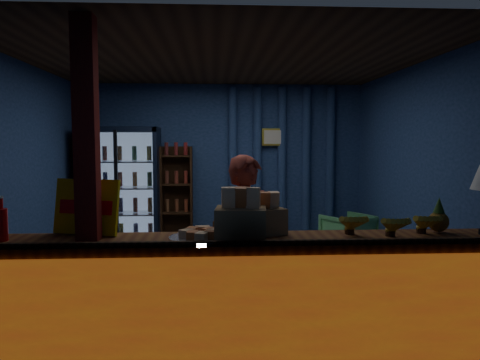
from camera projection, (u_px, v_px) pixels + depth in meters
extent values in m
plane|color=#515154|center=(224.00, 284.00, 5.54)|extent=(4.60, 4.60, 0.00)
plane|color=navy|center=(220.00, 165.00, 7.61)|extent=(4.60, 0.00, 4.60)
plane|color=navy|center=(230.00, 197.00, 3.24)|extent=(4.60, 0.00, 4.60)
plane|color=navy|center=(21.00, 175.00, 5.29)|extent=(0.00, 4.40, 4.40)
plane|color=navy|center=(417.00, 174.00, 5.56)|extent=(0.00, 4.40, 4.40)
plane|color=#472D19|center=(223.00, 61.00, 5.32)|extent=(4.60, 4.60, 0.00)
cube|color=brown|center=(229.00, 299.00, 3.60)|extent=(4.40, 0.55, 0.95)
cube|color=red|center=(231.00, 313.00, 3.32)|extent=(4.35, 0.02, 0.81)
cube|color=#3A2012|center=(230.00, 243.00, 3.29)|extent=(4.40, 0.04, 0.04)
cube|color=maroon|center=(88.00, 194.00, 3.48)|extent=(0.16, 0.16, 2.60)
cube|color=black|center=(124.00, 187.00, 7.48)|extent=(1.20, 0.06, 1.90)
cube|color=black|center=(83.00, 189.00, 7.17)|extent=(0.06, 0.60, 1.90)
cube|color=black|center=(158.00, 189.00, 7.24)|extent=(0.06, 0.60, 1.90)
cube|color=black|center=(119.00, 130.00, 7.13)|extent=(1.20, 0.60, 0.08)
cube|color=black|center=(122.00, 247.00, 7.28)|extent=(1.20, 0.60, 0.08)
cube|color=#99B2D8|center=(123.00, 187.00, 7.43)|extent=(1.08, 0.02, 1.74)
cube|color=white|center=(117.00, 191.00, 6.93)|extent=(1.12, 0.02, 1.78)
cube|color=black|center=(116.00, 191.00, 6.91)|extent=(0.05, 0.05, 1.80)
cube|color=silver|center=(121.00, 239.00, 7.27)|extent=(1.08, 0.48, 0.02)
cylinder|color=#BE601B|center=(92.00, 231.00, 7.24)|extent=(0.07, 0.07, 0.22)
cylinder|color=#1A6829|center=(107.00, 231.00, 7.25)|extent=(0.07, 0.07, 0.22)
cylinder|color=#AB961A|center=(121.00, 230.00, 7.26)|extent=(0.07, 0.07, 0.22)
cylinder|color=navy|center=(136.00, 230.00, 7.27)|extent=(0.07, 0.07, 0.22)
cylinder|color=maroon|center=(150.00, 230.00, 7.29)|extent=(0.07, 0.07, 0.22)
cube|color=silver|center=(121.00, 213.00, 7.24)|extent=(1.08, 0.48, 0.02)
cylinder|color=#1A6829|center=(91.00, 205.00, 7.20)|extent=(0.07, 0.07, 0.22)
cylinder|color=#AB961A|center=(106.00, 205.00, 7.21)|extent=(0.07, 0.07, 0.22)
cylinder|color=navy|center=(121.00, 205.00, 7.23)|extent=(0.07, 0.07, 0.22)
cylinder|color=maroon|center=(135.00, 205.00, 7.24)|extent=(0.07, 0.07, 0.22)
cylinder|color=#BE601B|center=(150.00, 205.00, 7.25)|extent=(0.07, 0.07, 0.22)
cube|color=silver|center=(120.00, 188.00, 7.20)|extent=(1.08, 0.48, 0.02)
cylinder|color=#AB961A|center=(90.00, 179.00, 7.17)|extent=(0.07, 0.07, 0.22)
cylinder|color=navy|center=(105.00, 179.00, 7.18)|extent=(0.07, 0.07, 0.22)
cylinder|color=maroon|center=(120.00, 179.00, 7.19)|extent=(0.07, 0.07, 0.22)
cylinder|color=#BE601B|center=(135.00, 179.00, 7.21)|extent=(0.07, 0.07, 0.22)
cylinder|color=#1A6829|center=(150.00, 179.00, 7.22)|extent=(0.07, 0.07, 0.22)
cube|color=silver|center=(120.00, 162.00, 7.17)|extent=(1.08, 0.48, 0.02)
cylinder|color=navy|center=(90.00, 153.00, 7.13)|extent=(0.07, 0.07, 0.22)
cylinder|color=maroon|center=(105.00, 153.00, 7.15)|extent=(0.07, 0.07, 0.22)
cylinder|color=#BE601B|center=(120.00, 153.00, 7.16)|extent=(0.07, 0.07, 0.22)
cylinder|color=#1A6829|center=(134.00, 153.00, 7.17)|extent=(0.07, 0.07, 0.22)
cylinder|color=#AB961A|center=(149.00, 153.00, 7.19)|extent=(0.07, 0.07, 0.22)
cube|color=#3A2012|center=(177.00, 196.00, 7.57)|extent=(0.50, 0.02, 1.60)
cube|color=#3A2012|center=(162.00, 197.00, 7.42)|extent=(0.03, 0.28, 1.60)
cube|color=#3A2012|center=(192.00, 197.00, 7.45)|extent=(0.03, 0.28, 1.60)
cube|color=#3A2012|center=(177.00, 240.00, 7.50)|extent=(0.46, 0.26, 0.02)
cube|color=#3A2012|center=(177.00, 212.00, 7.46)|extent=(0.46, 0.26, 0.02)
cube|color=#3A2012|center=(177.00, 184.00, 7.42)|extent=(0.46, 0.26, 0.02)
cube|color=#3A2012|center=(176.00, 156.00, 7.38)|extent=(0.46, 0.26, 0.02)
cylinder|color=navy|center=(233.00, 165.00, 7.57)|extent=(0.14, 0.14, 2.50)
cylinder|color=navy|center=(257.00, 165.00, 7.59)|extent=(0.14, 0.14, 2.50)
cylinder|color=navy|center=(282.00, 165.00, 7.61)|extent=(0.14, 0.14, 2.50)
cylinder|color=navy|center=(306.00, 165.00, 7.64)|extent=(0.14, 0.14, 2.50)
cylinder|color=navy|center=(330.00, 165.00, 7.66)|extent=(0.14, 0.14, 2.50)
cube|color=gold|center=(273.00, 137.00, 7.53)|extent=(0.36, 0.03, 0.28)
cube|color=silver|center=(273.00, 137.00, 7.51)|extent=(0.30, 0.01, 0.22)
imported|color=maroon|center=(247.00, 243.00, 4.16)|extent=(0.67, 0.56, 1.57)
imported|color=#5BB76D|center=(348.00, 234.00, 6.99)|extent=(0.88, 0.89, 0.60)
cube|color=#3A2012|center=(235.00, 237.00, 6.98)|extent=(0.66, 0.56, 0.51)
cylinder|color=#3A2012|center=(235.00, 217.00, 6.95)|extent=(0.10, 0.10, 0.10)
cube|color=#D9C70B|center=(87.00, 207.00, 3.70)|extent=(0.56, 0.27, 0.44)
cube|color=red|center=(86.00, 207.00, 3.68)|extent=(0.45, 0.17, 0.11)
cylinder|color=red|center=(1.00, 225.00, 3.45)|extent=(0.10, 0.10, 0.24)
cylinder|color=red|center=(0.00, 203.00, 3.44)|extent=(0.05, 0.05, 0.09)
cube|color=olive|center=(241.00, 224.00, 3.51)|extent=(0.40, 0.34, 0.24)
cube|color=orange|center=(228.00, 197.00, 3.50)|extent=(0.10, 0.08, 0.15)
cube|color=#D46127|center=(241.00, 197.00, 3.49)|extent=(0.10, 0.08, 0.15)
cube|color=orange|center=(253.00, 198.00, 3.49)|extent=(0.10, 0.08, 0.15)
cube|color=olive|center=(263.00, 221.00, 3.73)|extent=(0.39, 0.36, 0.21)
cube|color=orange|center=(254.00, 200.00, 3.69)|extent=(0.10, 0.08, 0.13)
cube|color=#D46127|center=(263.00, 200.00, 3.72)|extent=(0.10, 0.08, 0.13)
cube|color=orange|center=(272.00, 199.00, 3.75)|extent=(0.10, 0.08, 0.13)
cylinder|color=silver|center=(202.00, 238.00, 3.50)|extent=(0.50, 0.50, 0.03)
cube|color=orange|center=(215.00, 233.00, 3.50)|extent=(0.11, 0.08, 0.05)
cube|color=#D46127|center=(212.00, 231.00, 3.57)|extent=(0.13, 0.13, 0.05)
cube|color=orange|center=(203.00, 230.00, 3.59)|extent=(0.08, 0.11, 0.05)
cube|color=#D46127|center=(193.00, 231.00, 3.56)|extent=(0.13, 0.13, 0.05)
cube|color=orange|center=(189.00, 233.00, 3.49)|extent=(0.11, 0.08, 0.05)
cube|color=#D46127|center=(193.00, 235.00, 3.42)|extent=(0.13, 0.13, 0.05)
cube|color=orange|center=(202.00, 236.00, 3.40)|extent=(0.08, 0.11, 0.05)
cube|color=#D46127|center=(212.00, 235.00, 3.43)|extent=(0.13, 0.13, 0.05)
sphere|color=#98621B|center=(438.00, 222.00, 3.77)|extent=(0.16, 0.16, 0.16)
cone|color=#2D581E|center=(439.00, 205.00, 3.76)|extent=(0.09, 0.09, 0.13)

